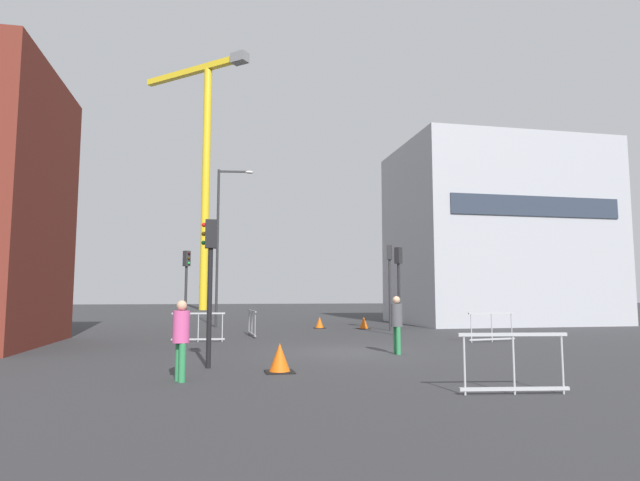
{
  "coord_description": "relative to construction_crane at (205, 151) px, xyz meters",
  "views": [
    {
      "loc": [
        -4.15,
        -15.74,
        1.77
      ],
      "look_at": [
        0.0,
        5.08,
        3.93
      ],
      "focal_mm": 29.57,
      "sensor_mm": 36.0,
      "label": 1
    }
  ],
  "objects": [
    {
      "name": "pedestrian_walking",
      "position": [
        0.73,
        -48.7,
        -16.98
      ],
      "size": [
        0.34,
        0.34,
        1.64
      ],
      "color": "#2D844C",
      "rests_on": "ground"
    },
    {
      "name": "construction_crane",
      "position": [
        0.0,
        0.0,
        0.0
      ],
      "size": [
        12.03,
        10.58,
        28.45
      ],
      "color": "yellow",
      "rests_on": "ground"
    },
    {
      "name": "traffic_light_corner",
      "position": [
        1.26,
        -46.82,
        -15.5
      ],
      "size": [
        0.37,
        0.24,
        3.59
      ],
      "color": "black",
      "rests_on": "ground"
    },
    {
      "name": "streetlamp_tall",
      "position": [
        1.69,
        -31.07,
        -12.95
      ],
      "size": [
        1.94,
        0.4,
        8.57
      ],
      "color": "#2D2D30",
      "rests_on": "ground"
    },
    {
      "name": "safety_barrier_front",
      "position": [
        0.82,
        -39.68,
        -17.37
      ],
      "size": [
        1.95,
        0.22,
        1.08
      ],
      "color": "#B2B5BA",
      "rests_on": "ground"
    },
    {
      "name": "ground",
      "position": [
        5.54,
        -44.2,
        -17.93
      ],
      "size": [
        160.0,
        160.0,
        0.0
      ],
      "primitive_type": "plane",
      "color": "#333335"
    },
    {
      "name": "safety_barrier_mid_span",
      "position": [
        2.96,
        -37.41,
        -17.37
      ],
      "size": [
        0.17,
        2.52,
        1.08
      ],
      "color": "gray",
      "rests_on": "ground"
    },
    {
      "name": "pedestrian_waiting",
      "position": [
        6.7,
        -44.93,
        -16.94
      ],
      "size": [
        0.34,
        0.34,
        1.7
      ],
      "color": "#2D844C",
      "rests_on": "ground"
    },
    {
      "name": "safety_barrier_left_run",
      "position": [
        11.53,
        -41.77,
        -17.37
      ],
      "size": [
        1.99,
        0.35,
        1.08
      ],
      "color": "#B2B5BA",
      "rests_on": "ground"
    },
    {
      "name": "traffic_light_verge",
      "position": [
        9.15,
        -38.36,
        -15.39
      ],
      "size": [
        0.38,
        0.36,
        3.77
      ],
      "color": "#232326",
      "rests_on": "ground"
    },
    {
      "name": "office_block",
      "position": [
        18.4,
        -30.34,
        -12.54
      ],
      "size": [
        11.92,
        8.63,
        10.79
      ],
      "color": "#A8AAB2",
      "rests_on": "ground"
    },
    {
      "name": "traffic_cone_orange",
      "position": [
        6.75,
        -32.96,
        -17.66
      ],
      "size": [
        0.58,
        0.58,
        0.59
      ],
      "color": "black",
      "rests_on": "ground"
    },
    {
      "name": "safety_barrier_right_run",
      "position": [
        6.62,
        -51.28,
        -17.37
      ],
      "size": [
        1.97,
        0.34,
        1.08
      ],
      "color": "#B2B5BA",
      "rests_on": "ground"
    },
    {
      "name": "traffic_cone_by_barrier",
      "position": [
        8.86,
        -33.88,
        -17.65
      ],
      "size": [
        0.61,
        0.61,
        0.61
      ],
      "color": "black",
      "rests_on": "ground"
    },
    {
      "name": "traffic_light_far",
      "position": [
        9.8,
        -35.24,
        -15.15
      ],
      "size": [
        0.34,
        0.39,
        4.16
      ],
      "color": "#2D2D30",
      "rests_on": "ground"
    },
    {
      "name": "traffic_cone_on_verge",
      "position": [
        2.87,
        -47.85,
        -17.63
      ],
      "size": [
        0.65,
        0.65,
        0.66
      ],
      "color": "black",
      "rests_on": "ground"
    },
    {
      "name": "traffic_light_near",
      "position": [
        0.11,
        -35.29,
        -15.41
      ],
      "size": [
        0.36,
        0.38,
        3.73
      ],
      "color": "#2D2D30",
      "rests_on": "ground"
    }
  ]
}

